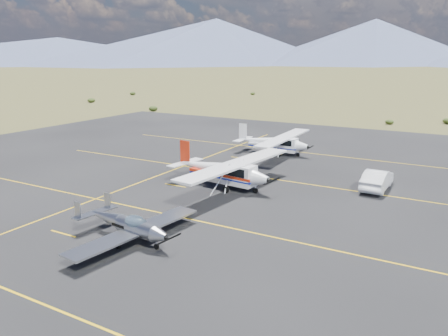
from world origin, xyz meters
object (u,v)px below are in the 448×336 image
Objects in this scene: aircraft_plain at (273,142)px; sedan at (377,179)px; aircraft_cessna at (223,169)px; aircraft_low_wing at (128,225)px.

aircraft_plain reaches higher than sedan.
aircraft_plain is (-1.25, 12.71, -0.13)m from aircraft_cessna.
sedan is at bearing -33.23° from aircraft_plain.
aircraft_low_wing is at bearing -80.90° from aircraft_cessna.
sedan is (10.55, 5.21, -0.64)m from aircraft_cessna.
aircraft_low_wing is 11.41m from aircraft_cessna.
aircraft_low_wing reaches higher than sedan.
sedan is (11.79, -7.50, -0.51)m from aircraft_plain.
aircraft_plain is (-1.71, 24.10, 0.39)m from aircraft_low_wing.
aircraft_plain is at bearing 101.35° from aircraft_low_wing.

